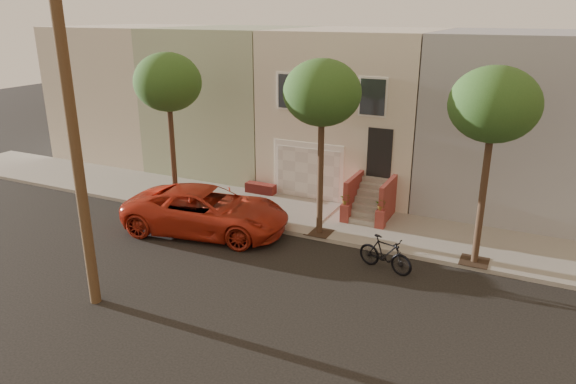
% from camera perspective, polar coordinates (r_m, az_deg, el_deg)
% --- Properties ---
extents(ground, '(90.00, 90.00, 0.00)m').
position_cam_1_polar(ground, '(16.91, -4.95, -8.98)').
color(ground, black).
rests_on(ground, ground).
extents(sidewalk, '(40.00, 3.70, 0.15)m').
position_cam_1_polar(sidewalk, '(21.21, 2.40, -2.71)').
color(sidewalk, gray).
rests_on(sidewalk, ground).
extents(house_row, '(33.10, 11.70, 7.00)m').
position_cam_1_polar(house_row, '(25.54, 7.81, 9.20)').
color(house_row, beige).
rests_on(house_row, sidewalk).
extents(tree_left, '(2.70, 2.57, 6.30)m').
position_cam_1_polar(tree_left, '(21.47, -12.90, 11.42)').
color(tree_left, '#2D2116').
rests_on(tree_left, sidewalk).
extents(tree_mid, '(2.70, 2.57, 6.30)m').
position_cam_1_polar(tree_mid, '(18.19, 3.70, 10.55)').
color(tree_mid, '#2D2116').
rests_on(tree_mid, sidewalk).
extents(tree_right, '(2.70, 2.57, 6.30)m').
position_cam_1_polar(tree_right, '(16.93, 21.41, 8.67)').
color(tree_right, '#2D2116').
rests_on(tree_right, sidewalk).
extents(utility_pole, '(23.60, 1.22, 10.00)m').
position_cam_1_polar(utility_pole, '(9.95, 26.05, 1.12)').
color(utility_pole, '#402B1E').
rests_on(utility_pole, ground).
extents(pickup_truck, '(6.54, 3.85, 1.71)m').
position_cam_1_polar(pickup_truck, '(19.93, -8.79, -1.99)').
color(pickup_truck, '#AD2A18').
rests_on(pickup_truck, ground).
extents(motorcycle, '(1.99, 1.02, 1.15)m').
position_cam_1_polar(motorcycle, '(17.20, 10.49, -6.60)').
color(motorcycle, black).
rests_on(motorcycle, ground).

